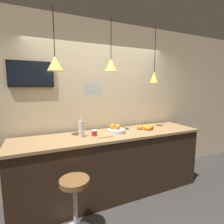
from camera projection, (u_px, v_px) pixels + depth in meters
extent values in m
cube|color=beige|center=(101.00, 105.00, 3.18)|extent=(8.00, 0.06, 2.90)
cube|color=black|center=(112.00, 165.00, 2.88)|extent=(3.01, 0.70, 0.99)
cube|color=#99754C|center=(112.00, 135.00, 2.81)|extent=(3.05, 0.74, 0.04)
cylinder|color=#B7B7BC|center=(75.00, 210.00, 2.03)|extent=(0.05, 0.05, 0.66)
cylinder|color=brown|center=(75.00, 182.00, 1.98)|extent=(0.34, 0.34, 0.06)
cylinder|color=beige|center=(117.00, 131.00, 2.83)|extent=(0.27, 0.27, 0.06)
sphere|color=orange|center=(112.00, 126.00, 2.86)|extent=(0.09, 0.09, 0.09)
sphere|color=orange|center=(117.00, 127.00, 2.85)|extent=(0.07, 0.07, 0.07)
sphere|color=orange|center=(118.00, 127.00, 2.83)|extent=(0.09, 0.09, 0.09)
sphere|color=orange|center=(149.00, 128.00, 3.00)|extent=(0.07, 0.07, 0.07)
sphere|color=orange|center=(139.00, 127.00, 3.09)|extent=(0.07, 0.07, 0.07)
sphere|color=orange|center=(152.00, 127.00, 3.11)|extent=(0.08, 0.08, 0.08)
sphere|color=orange|center=(147.00, 128.00, 3.05)|extent=(0.07, 0.07, 0.07)
sphere|color=orange|center=(141.00, 127.00, 3.07)|extent=(0.08, 0.08, 0.08)
sphere|color=orange|center=(150.00, 127.00, 3.06)|extent=(0.09, 0.09, 0.09)
sphere|color=orange|center=(146.00, 128.00, 3.04)|extent=(0.07, 0.07, 0.07)
sphere|color=orange|center=(146.00, 127.00, 3.06)|extent=(0.09, 0.09, 0.09)
sphere|color=orange|center=(146.00, 127.00, 3.06)|extent=(0.09, 0.09, 0.09)
cylinder|color=silver|center=(81.00, 129.00, 2.58)|extent=(0.08, 0.08, 0.24)
cylinder|color=silver|center=(81.00, 119.00, 2.56)|extent=(0.03, 0.03, 0.06)
cylinder|color=red|center=(94.00, 133.00, 2.68)|extent=(0.08, 0.08, 0.08)
cylinder|color=white|center=(94.00, 130.00, 2.67)|extent=(0.08, 0.08, 0.01)
cylinder|color=black|center=(54.00, 32.00, 2.30)|extent=(0.01, 0.01, 0.62)
cone|color=#EAD14C|center=(55.00, 64.00, 2.36)|extent=(0.22, 0.22, 0.19)
sphere|color=#F9EFCC|center=(55.00, 69.00, 2.37)|extent=(0.04, 0.04, 0.04)
cylinder|color=black|center=(111.00, 38.00, 2.63)|extent=(0.01, 0.01, 0.60)
cone|color=#EAD14C|center=(111.00, 65.00, 2.69)|extent=(0.20, 0.20, 0.19)
sphere|color=#F9EFCC|center=(111.00, 70.00, 2.70)|extent=(0.04, 0.04, 0.04)
cylinder|color=black|center=(155.00, 49.00, 2.98)|extent=(0.01, 0.01, 0.77)
cone|color=#EAD14C|center=(154.00, 77.00, 3.05)|extent=(0.15, 0.15, 0.18)
sphere|color=#F9EFCC|center=(154.00, 81.00, 3.06)|extent=(0.04, 0.04, 0.04)
cube|color=black|center=(31.00, 74.00, 2.60)|extent=(0.63, 0.04, 0.38)
cube|color=black|center=(31.00, 74.00, 2.59)|extent=(0.60, 0.01, 0.35)
cube|color=silver|center=(92.00, 89.00, 2.28)|extent=(0.24, 0.01, 0.17)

